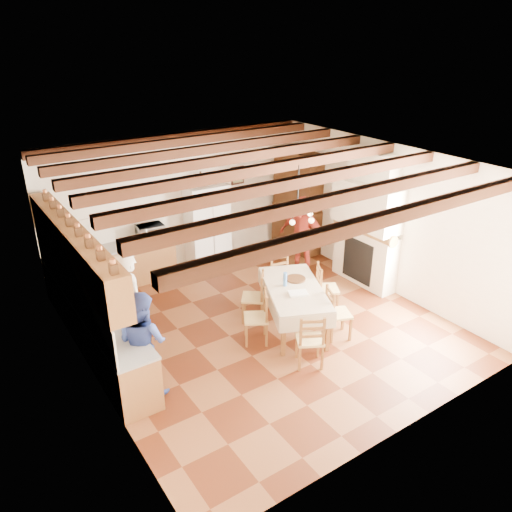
{
  "coord_description": "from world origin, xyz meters",
  "views": [
    {
      "loc": [
        -4.44,
        -6.46,
        4.95
      ],
      "look_at": [
        0.1,
        0.3,
        1.25
      ],
      "focal_mm": 35.0,
      "sensor_mm": 36.0,
      "label": 1
    }
  ],
  "objects_px": {
    "chair_right_far": "(327,288)",
    "chair_end_near": "(310,339)",
    "dining_table": "(294,292)",
    "person_man": "(132,308)",
    "chair_end_far": "(283,274)",
    "chair_left_near": "(256,317)",
    "chair_right_near": "(338,313)",
    "hutch": "(298,201)",
    "microwave": "(150,232)",
    "chair_left_far": "(253,297)",
    "person_woman_blue": "(143,342)",
    "refrigerator": "(206,223)",
    "person_woman_red": "(301,236)"
  },
  "relations": [
    {
      "from": "chair_right_near",
      "to": "chair_left_far",
      "type": "bearing_deg",
      "value": 57.03
    },
    {
      "from": "hutch",
      "to": "chair_right_far",
      "type": "relative_size",
      "value": 2.52
    },
    {
      "from": "dining_table",
      "to": "person_man",
      "type": "height_order",
      "value": "person_man"
    },
    {
      "from": "dining_table",
      "to": "person_man",
      "type": "relative_size",
      "value": 1.07
    },
    {
      "from": "chair_right_near",
      "to": "chair_end_near",
      "type": "bearing_deg",
      "value": 132.42
    },
    {
      "from": "chair_right_near",
      "to": "person_woman_blue",
      "type": "relative_size",
      "value": 0.59
    },
    {
      "from": "person_woman_blue",
      "to": "person_woman_red",
      "type": "xyz_separation_m",
      "value": [
        4.33,
        1.74,
        0.09
      ]
    },
    {
      "from": "chair_left_near",
      "to": "person_man",
      "type": "xyz_separation_m",
      "value": [
        -1.91,
        0.67,
        0.48
      ]
    },
    {
      "from": "hutch",
      "to": "chair_end_far",
      "type": "xyz_separation_m",
      "value": [
        -1.75,
        -1.77,
        -0.73
      ]
    },
    {
      "from": "person_woman_blue",
      "to": "dining_table",
      "type": "bearing_deg",
      "value": -111.35
    },
    {
      "from": "microwave",
      "to": "person_woman_red",
      "type": "bearing_deg",
      "value": -29.07
    },
    {
      "from": "person_man",
      "to": "chair_left_near",
      "type": "bearing_deg",
      "value": -115.9
    },
    {
      "from": "person_woman_blue",
      "to": "person_woman_red",
      "type": "distance_m",
      "value": 4.67
    },
    {
      "from": "chair_left_near",
      "to": "chair_right_near",
      "type": "relative_size",
      "value": 1.0
    },
    {
      "from": "refrigerator",
      "to": "hutch",
      "type": "relative_size",
      "value": 0.76
    },
    {
      "from": "chair_right_far",
      "to": "chair_end_near",
      "type": "xyz_separation_m",
      "value": [
        -1.37,
        -1.14,
        0.0
      ]
    },
    {
      "from": "hutch",
      "to": "refrigerator",
      "type": "bearing_deg",
      "value": 161.3
    },
    {
      "from": "refrigerator",
      "to": "hutch",
      "type": "distance_m",
      "value": 2.3
    },
    {
      "from": "person_woman_red",
      "to": "chair_right_near",
      "type": "bearing_deg",
      "value": -45.16
    },
    {
      "from": "microwave",
      "to": "dining_table",
      "type": "bearing_deg",
      "value": -66.18
    },
    {
      "from": "person_woman_blue",
      "to": "chair_right_near",
      "type": "bearing_deg",
      "value": -123.19
    },
    {
      "from": "chair_right_far",
      "to": "chair_end_far",
      "type": "height_order",
      "value": "same"
    },
    {
      "from": "chair_left_near",
      "to": "person_woman_blue",
      "type": "distance_m",
      "value": 2.09
    },
    {
      "from": "chair_left_far",
      "to": "chair_end_far",
      "type": "relative_size",
      "value": 1.0
    },
    {
      "from": "hutch",
      "to": "microwave",
      "type": "height_order",
      "value": "hutch"
    },
    {
      "from": "hutch",
      "to": "chair_end_far",
      "type": "bearing_deg",
      "value": -138.2
    },
    {
      "from": "refrigerator",
      "to": "chair_end_near",
      "type": "bearing_deg",
      "value": -95.07
    },
    {
      "from": "chair_end_near",
      "to": "microwave",
      "type": "xyz_separation_m",
      "value": [
        -0.8,
        4.36,
        0.57
      ]
    },
    {
      "from": "refrigerator",
      "to": "chair_right_near",
      "type": "distance_m",
      "value": 4.14
    },
    {
      "from": "chair_right_far",
      "to": "chair_end_near",
      "type": "bearing_deg",
      "value": 159.58
    },
    {
      "from": "hutch",
      "to": "dining_table",
      "type": "distance_m",
      "value": 3.67
    },
    {
      "from": "refrigerator",
      "to": "chair_right_far",
      "type": "distance_m",
      "value": 3.43
    },
    {
      "from": "chair_left_near",
      "to": "microwave",
      "type": "height_order",
      "value": "microwave"
    },
    {
      "from": "chair_right_far",
      "to": "dining_table",
      "type": "bearing_deg",
      "value": 127.36
    },
    {
      "from": "chair_end_far",
      "to": "person_man",
      "type": "xyz_separation_m",
      "value": [
        -3.27,
        -0.38,
        0.48
      ]
    },
    {
      "from": "chair_end_near",
      "to": "dining_table",
      "type": "bearing_deg",
      "value": -85.03
    },
    {
      "from": "person_woman_red",
      "to": "microwave",
      "type": "relative_size",
      "value": 3.3
    },
    {
      "from": "chair_end_near",
      "to": "person_woman_blue",
      "type": "distance_m",
      "value": 2.59
    },
    {
      "from": "hutch",
      "to": "chair_right_far",
      "type": "distance_m",
      "value": 3.13
    },
    {
      "from": "chair_end_far",
      "to": "microwave",
      "type": "distance_m",
      "value": 2.97
    },
    {
      "from": "chair_end_near",
      "to": "person_woman_blue",
      "type": "relative_size",
      "value": 0.59
    },
    {
      "from": "dining_table",
      "to": "chair_left_near",
      "type": "bearing_deg",
      "value": 179.7
    },
    {
      "from": "chair_right_far",
      "to": "chair_end_far",
      "type": "relative_size",
      "value": 1.0
    },
    {
      "from": "chair_left_near",
      "to": "chair_right_far",
      "type": "height_order",
      "value": "same"
    },
    {
      "from": "person_woman_blue",
      "to": "microwave",
      "type": "distance_m",
      "value": 3.81
    },
    {
      "from": "chair_end_far",
      "to": "microwave",
      "type": "relative_size",
      "value": 1.76
    },
    {
      "from": "chair_right_near",
      "to": "chair_end_far",
      "type": "relative_size",
      "value": 1.0
    },
    {
      "from": "refrigerator",
      "to": "chair_end_near",
      "type": "distance_m",
      "value": 4.5
    },
    {
      "from": "chair_right_far",
      "to": "chair_end_far",
      "type": "distance_m",
      "value": 1.0
    },
    {
      "from": "chair_left_far",
      "to": "dining_table",
      "type": "bearing_deg",
      "value": 74.44
    }
  ]
}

